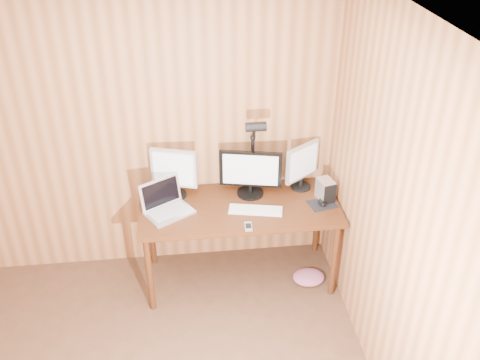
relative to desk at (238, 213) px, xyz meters
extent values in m
plane|color=silver|center=(-0.93, -1.70, 1.87)|extent=(4.00, 4.00, 0.00)
plane|color=#AF6B3F|center=(-0.93, 0.30, 0.62)|extent=(4.00, 0.00, 4.00)
plane|color=#AF6B3F|center=(0.82, -1.70, 0.62)|extent=(0.00, 4.00, 4.00)
cube|color=#46210E|center=(0.00, -0.07, 0.10)|extent=(1.60, 0.70, 0.04)
cube|color=#46210E|center=(0.00, 0.25, -0.17)|extent=(1.48, 0.02, 0.51)
cylinder|color=#46210E|center=(-0.74, -0.36, -0.27)|extent=(0.05, 0.05, 0.71)
cylinder|color=#46210E|center=(-0.74, 0.22, -0.27)|extent=(0.05, 0.05, 0.71)
cylinder|color=#46210E|center=(0.74, -0.36, -0.27)|extent=(0.05, 0.05, 0.71)
cylinder|color=#46210E|center=(0.74, 0.22, -0.27)|extent=(0.05, 0.05, 0.71)
cylinder|color=black|center=(0.11, 0.09, 0.13)|extent=(0.22, 0.22, 0.02)
cylinder|color=black|center=(0.11, 0.09, 0.17)|extent=(0.03, 0.03, 0.06)
cube|color=black|center=(0.11, 0.09, 0.36)|extent=(0.50, 0.14, 0.31)
cube|color=silver|center=(0.11, 0.07, 0.36)|extent=(0.43, 0.10, 0.27)
cylinder|color=black|center=(-0.50, 0.13, 0.13)|extent=(0.18, 0.18, 0.02)
cylinder|color=black|center=(-0.50, 0.13, 0.18)|extent=(0.04, 0.04, 0.08)
cube|color=silver|center=(-0.50, 0.13, 0.38)|extent=(0.37, 0.14, 0.33)
cube|color=silver|center=(-0.51, 0.11, 0.38)|extent=(0.32, 0.10, 0.28)
cylinder|color=black|center=(0.55, 0.14, 0.13)|extent=(0.17, 0.17, 0.02)
cylinder|color=black|center=(0.55, 0.14, 0.18)|extent=(0.03, 0.03, 0.07)
cube|color=silver|center=(0.55, 0.14, 0.37)|extent=(0.31, 0.23, 0.31)
cube|color=silver|center=(0.56, 0.12, 0.37)|extent=(0.26, 0.18, 0.26)
cube|color=silver|center=(-0.56, -0.12, 0.13)|extent=(0.42, 0.39, 0.02)
cube|color=silver|center=(-0.62, -0.02, 0.26)|extent=(0.33, 0.22, 0.23)
cube|color=black|center=(-0.62, -0.02, 0.26)|extent=(0.28, 0.19, 0.19)
cube|color=#B2B2B7|center=(-0.56, -0.12, 0.14)|extent=(0.33, 0.28, 0.00)
cube|color=silver|center=(0.12, -0.16, 0.13)|extent=(0.44, 0.21, 0.02)
cube|color=white|center=(0.12, -0.16, 0.14)|extent=(0.40, 0.18, 0.00)
cube|color=black|center=(0.67, -0.13, 0.12)|extent=(0.24, 0.21, 0.00)
ellipsoid|color=black|center=(0.67, -0.13, 0.14)|extent=(0.07, 0.11, 0.04)
cube|color=silver|center=(0.70, -0.06, 0.21)|extent=(0.14, 0.17, 0.18)
cube|color=black|center=(0.72, -0.13, 0.21)|extent=(0.10, 0.03, 0.17)
cube|color=silver|center=(0.03, -0.37, 0.13)|extent=(0.06, 0.11, 0.01)
cube|color=black|center=(0.03, -0.37, 0.14)|extent=(0.05, 0.07, 0.00)
cylinder|color=black|center=(0.54, 0.23, 0.19)|extent=(0.06, 0.06, 0.13)
cube|color=black|center=(0.15, 0.24, 0.11)|extent=(0.05, 0.06, 0.06)
cylinder|color=black|center=(0.15, 0.24, 0.35)|extent=(0.03, 0.03, 0.45)
sphere|color=black|center=(0.15, 0.24, 0.57)|extent=(0.05, 0.05, 0.05)
cylinder|color=black|center=(0.15, 0.17, 0.66)|extent=(0.02, 0.16, 0.19)
cylinder|color=black|center=(0.15, 0.08, 0.74)|extent=(0.16, 0.07, 0.07)
camera|label=1|loc=(-0.41, -3.60, 2.52)|focal=40.00mm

